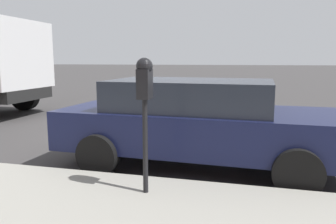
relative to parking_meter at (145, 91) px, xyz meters
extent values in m
plane|color=#3D3A3A|center=(2.72, 0.32, -1.38)|extent=(220.00, 220.00, 0.00)
cylinder|color=black|center=(0.00, 0.00, -0.66)|extent=(0.06, 0.06, 1.12)
cube|color=black|center=(0.00, 0.00, 0.08)|extent=(0.20, 0.14, 0.34)
sphere|color=black|center=(0.00, 0.00, 0.28)|extent=(0.19, 0.19, 0.19)
cube|color=#19389E|center=(0.11, 0.00, 0.03)|extent=(0.01, 0.11, 0.12)
cube|color=black|center=(0.11, 0.00, 0.15)|extent=(0.01, 0.10, 0.08)
cube|color=#14193D|center=(1.63, -0.42, -0.75)|extent=(1.92, 4.59, 0.62)
cube|color=#232833|center=(1.64, -0.24, -0.21)|extent=(1.64, 2.59, 0.47)
cylinder|color=black|center=(2.46, -1.85, -1.06)|extent=(0.24, 0.65, 0.64)
cylinder|color=black|center=(0.71, -1.79, -1.06)|extent=(0.24, 0.65, 0.64)
cylinder|color=black|center=(2.56, 0.95, -1.06)|extent=(0.24, 0.65, 0.64)
cylinder|color=black|center=(0.81, 1.02, -1.06)|extent=(0.24, 0.65, 0.64)
cylinder|color=black|center=(6.22, 6.46, -0.86)|extent=(0.31, 1.04, 1.04)
camera|label=1|loc=(-3.53, -1.17, 0.35)|focal=35.00mm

